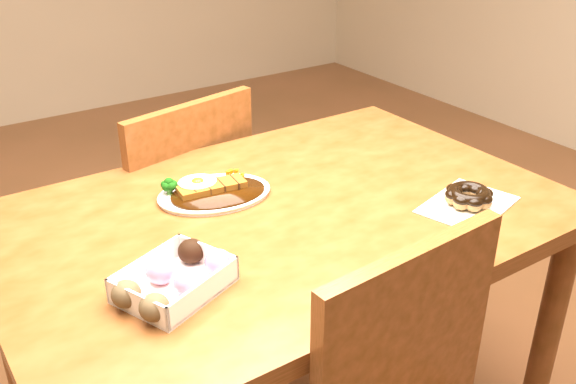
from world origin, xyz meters
TOP-DOWN VIEW (x-y plane):
  - table at (0.00, 0.00)m, footprint 1.20×0.80m
  - chair_far at (-0.04, 0.54)m, footprint 0.50×0.50m
  - katsu_curry_plate at (-0.10, 0.14)m, footprint 0.28×0.22m
  - donut_box at (-0.32, -0.14)m, footprint 0.22×0.20m
  - pon_de_ring at (0.34, -0.21)m, footprint 0.24×0.20m

SIDE VIEW (x-z plane):
  - chair_far at x=-0.04m, z-range 0.04..0.91m
  - table at x=0.00m, z-range 0.28..1.03m
  - katsu_curry_plate at x=-0.10m, z-range 0.74..0.79m
  - pon_de_ring at x=0.34m, z-range 0.75..0.79m
  - donut_box at x=-0.32m, z-range 0.75..0.80m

